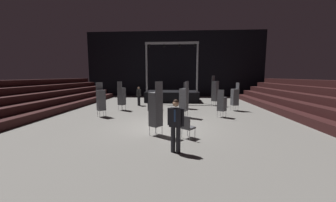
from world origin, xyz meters
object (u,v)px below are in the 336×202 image
Objects in this scene: man_with_tie at (176,123)px; equipment_road_case at (154,106)px; chair_stack_rear_centre at (122,96)px; stage_riser at (172,95)px; chair_stack_rear_right at (156,109)px; chair_stack_mid_right at (215,91)px; chair_stack_rear_left at (222,103)px; chair_stack_front_right at (184,99)px; chair_stack_mid_centre at (235,97)px; chair_stack_front_left at (186,95)px; crew_worker_near_stage at (139,95)px; loose_chair_near_man at (187,126)px; chair_stack_mid_left at (101,100)px.

man_with_tie reaches higher than equipment_road_case.
chair_stack_rear_centre is (-4.20, 7.76, 0.05)m from man_with_tie.
chair_stack_rear_right is at bearing -90.97° from stage_riser.
chair_stack_mid_right is 1.20× the size of chair_stack_rear_centre.
chair_stack_front_right is at bearing -137.40° from chair_stack_rear_left.
chair_stack_mid_centre is at bearing -2.39° from chair_stack_rear_right.
chair_stack_front_left is 0.96× the size of chair_stack_rear_centre.
man_with_tie is 8.81m from chair_stack_front_left.
chair_stack_rear_left is at bearing 35.15° from chair_stack_mid_right.
chair_stack_mid_right is 1.56× the size of crew_worker_near_stage.
man_with_tie reaches higher than loose_chair_near_man.
chair_stack_front_left is 3.22m from chair_stack_front_right.
chair_stack_rear_centre reaches higher than equipment_road_case.
chair_stack_front_right is at bearing -3.54° from chair_stack_rear_centre.
chair_stack_rear_centre is (-7.24, -2.67, -0.21)m from chair_stack_mid_right.
stage_riser reaches higher than chair_stack_mid_left.
chair_stack_front_right is at bearing 88.74° from chair_stack_front_left.
chair_stack_mid_right is 2.71× the size of loose_chair_near_man.
chair_stack_front_left is (0.56, 8.80, 0.01)m from man_with_tie.
crew_worker_near_stage is at bearing 152.26° from loose_chair_near_man.
chair_stack_front_left is 2.28× the size of equipment_road_case.
chair_stack_front_left reaches higher than equipment_road_case.
chair_stack_mid_left is 1.00× the size of chair_stack_rear_centre.
chair_stack_rear_right is (-1.24, -3.75, 0.04)m from chair_stack_front_right.
chair_stack_mid_left is at bearing -17.60° from chair_stack_mid_right.
chair_stack_rear_left is at bearing -99.77° from man_with_tie.
chair_stack_front_left is at bearing 163.61° from chair_stack_rear_left.
chair_stack_front_right is 4.15m from loose_chair_near_man.
stage_riser is 4.73m from chair_stack_mid_right.
stage_riser is at bearing -71.77° from man_with_tie.
equipment_road_case is (-4.48, 2.28, -0.55)m from chair_stack_rear_left.
crew_worker_near_stage is at bearing -15.50° from chair_stack_front_left.
man_with_tie is at bearing 23.46° from chair_stack_mid_right.
chair_stack_mid_left is 1.30× the size of crew_worker_near_stage.
stage_riser is 2.18× the size of chair_stack_mid_right.
loose_chair_near_man is (0.09, -4.11, -0.58)m from chair_stack_front_right.
chair_stack_mid_left is at bearing -117.49° from stage_riser.
stage_riser is 2.52× the size of chair_stack_front_right.
stage_riser is 2.62× the size of chair_stack_mid_left.
man_with_tie is at bearing 138.96° from chair_stack_mid_centre.
chair_stack_front_right is at bearing 56.27° from crew_worker_near_stage.
crew_worker_near_stage is (1.35, 4.67, -0.15)m from chair_stack_mid_left.
chair_stack_rear_right is at bearing -48.83° from man_with_tie.
chair_stack_front_left is 1.00× the size of chair_stack_mid_centre.
chair_stack_mid_centre is at bearing 1.23° from equipment_road_case.
chair_stack_front_right is 4.52m from chair_stack_mid_centre.
stage_riser is at bearing 34.99° from chair_stack_rear_right.
chair_stack_mid_right is 1.11× the size of chair_stack_rear_right.
chair_stack_mid_right is 7.72m from chair_stack_rear_centre.
chair_stack_front_right is at bearing 109.87° from chair_stack_mid_centre.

